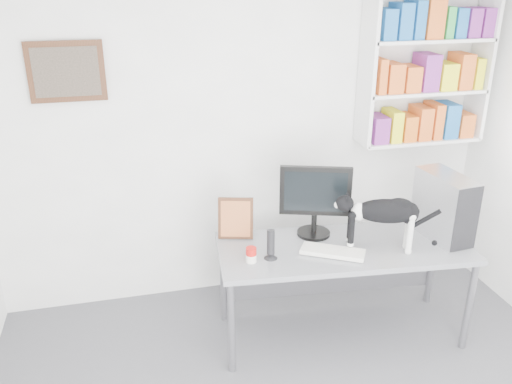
% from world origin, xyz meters
% --- Properties ---
extents(room, '(4.01, 4.01, 2.70)m').
position_xyz_m(room, '(0.00, 0.00, 1.35)').
color(room, '#4B4C50').
rests_on(room, ground).
extents(bookshelf, '(1.03, 0.28, 1.24)m').
position_xyz_m(bookshelf, '(1.40, 1.85, 1.85)').
color(bookshelf, silver).
rests_on(bookshelf, room).
extents(wall_art, '(0.52, 0.04, 0.42)m').
position_xyz_m(wall_art, '(-1.30, 1.97, 1.90)').
color(wall_art, '#4B2618').
rests_on(wall_art, room).
extents(desk, '(1.85, 0.86, 0.74)m').
position_xyz_m(desk, '(0.49, 1.13, 0.37)').
color(desk, gray).
rests_on(desk, room).
extents(monitor, '(0.56, 0.39, 0.54)m').
position_xyz_m(monitor, '(0.34, 1.35, 1.02)').
color(monitor, black).
rests_on(monitor, desk).
extents(keyboard, '(0.46, 0.36, 0.03)m').
position_xyz_m(keyboard, '(0.37, 1.05, 0.76)').
color(keyboard, silver).
rests_on(keyboard, desk).
extents(pc_tower, '(0.26, 0.50, 0.48)m').
position_xyz_m(pc_tower, '(1.23, 1.11, 0.98)').
color(pc_tower, '#B7B7BC').
rests_on(pc_tower, desk).
extents(speaker, '(0.11, 0.11, 0.22)m').
position_xyz_m(speaker, '(-0.06, 1.09, 0.85)').
color(speaker, black).
rests_on(speaker, desk).
extents(leaning_print, '(0.27, 0.17, 0.31)m').
position_xyz_m(leaning_print, '(-0.23, 1.45, 0.90)').
color(leaning_print, '#4B2618').
rests_on(leaning_print, desk).
extents(soup_can, '(0.09, 0.09, 0.11)m').
position_xyz_m(soup_can, '(-0.20, 1.07, 0.80)').
color(soup_can, red).
rests_on(soup_can, desk).
extents(cat, '(0.66, 0.36, 0.40)m').
position_xyz_m(cat, '(0.72, 1.02, 0.94)').
color(cat, black).
rests_on(cat, desk).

